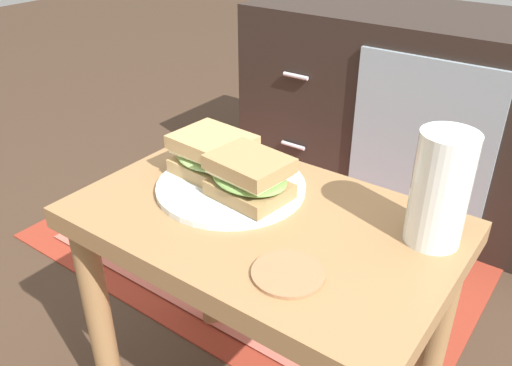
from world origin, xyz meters
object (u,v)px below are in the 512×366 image
Objects in this scene: tv_cabinet at (409,110)px; plate at (231,186)px; beer_glass at (440,191)px; sandwich_front at (213,154)px; coaster at (288,273)px; sandwich_back at (249,177)px.

plate is at bearing -87.13° from tv_cabinet.
plate is 1.49× the size of beer_glass.
plate is at bearing -16.13° from sandwich_front.
beer_glass is (0.35, -0.86, 0.25)m from tv_cabinet.
beer_glass is (0.35, 0.04, 0.03)m from sandwich_front.
tv_cabinet is at bearing 89.93° from sandwich_front.
coaster is at bearing -123.22° from beer_glass.
tv_cabinet is at bearing 92.87° from plate.
plate is 0.23m from coaster.
plate is 0.06m from sandwich_back.
tv_cabinet is 4.02× the size of plate.
plate is 1.73× the size of sandwich_front.
coaster is (0.14, -0.11, -0.04)m from sandwich_back.
tv_cabinet is at bearing 102.80° from coaster.
sandwich_back reaches higher than sandwich_front.
coaster is (-0.12, -0.18, -0.07)m from beer_glass.
sandwich_front is 0.28m from coaster.
plate is 0.32m from beer_glass.
coaster is (0.24, -1.04, 0.17)m from tv_cabinet.
sandwich_front is 0.86× the size of beer_glass.
coaster is at bearing -33.33° from plate.
sandwich_front is at bearing 163.87° from plate.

